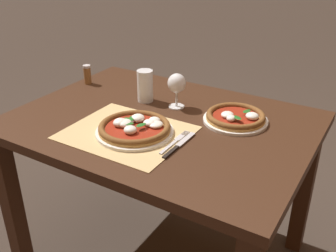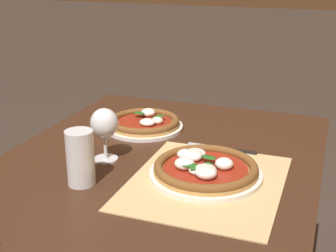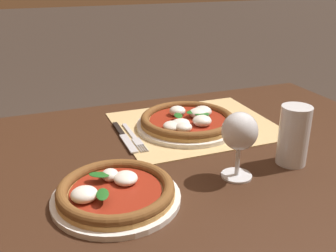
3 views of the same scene
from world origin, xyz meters
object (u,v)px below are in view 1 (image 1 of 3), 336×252
object	(u,v)px
pizza_far	(236,117)
fork	(175,142)
pizza_near	(135,128)
pint_glass	(145,87)
knife	(179,145)
wine_glass	(177,85)
pepper_shaker	(87,74)

from	to	relation	value
pizza_far	fork	size ratio (longest dim) A/B	1.32
pizza_near	fork	world-z (taller)	pizza_near
pizza_near	pizza_far	size ratio (longest dim) A/B	1.14
pint_glass	knife	world-z (taller)	pint_glass
wine_glass	knife	bearing A→B (deg)	-58.36
knife	pizza_far	bearing A→B (deg)	71.64
wine_glass	knife	world-z (taller)	wine_glass
knife	pepper_shaker	xyz separation A→B (m)	(-0.72, 0.32, 0.04)
pizza_near	knife	xyz separation A→B (m)	(0.19, 0.00, -0.02)
pizza_near	pizza_far	world-z (taller)	pizza_near
pizza_far	pizza_near	bearing A→B (deg)	-134.62
pint_glass	knife	xyz separation A→B (m)	(0.34, -0.28, -0.06)
pint_glass	knife	size ratio (longest dim) A/B	0.67
pepper_shaker	pizza_far	bearing A→B (deg)	-1.81
pizza_far	pepper_shaker	bearing A→B (deg)	178.19
pizza_far	knife	world-z (taller)	pizza_far
pizza_far	pint_glass	xyz separation A→B (m)	(-0.44, -0.01, 0.05)
pint_glass	pepper_shaker	world-z (taller)	pint_glass
pizza_near	wine_glass	size ratio (longest dim) A/B	1.93
pint_glass	fork	distance (m)	0.42
pizza_near	fork	size ratio (longest dim) A/B	1.50
fork	pint_glass	bearing A→B (deg)	139.01
pizza_far	pint_glass	distance (m)	0.44
fork	knife	world-z (taller)	knife
pint_glass	fork	xyz separation A→B (m)	(0.32, -0.27, -0.06)
pizza_far	fork	distance (m)	0.31
pizza_far	pint_glass	bearing A→B (deg)	-178.87
pizza_near	pepper_shaker	bearing A→B (deg)	148.27
wine_glass	pepper_shaker	bearing A→B (deg)	177.59
pizza_near	pint_glass	bearing A→B (deg)	116.79
pizza_far	pint_glass	size ratio (longest dim) A/B	1.82
fork	pepper_shaker	xyz separation A→B (m)	(-0.69, 0.31, 0.04)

